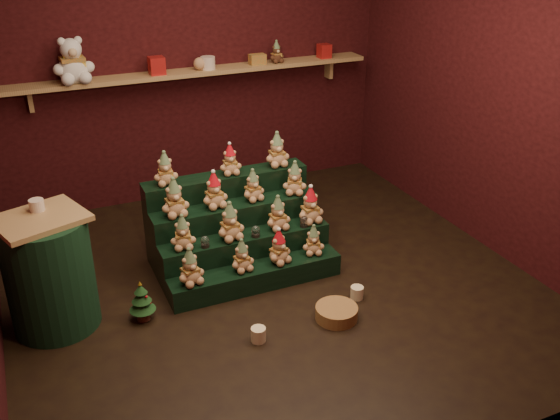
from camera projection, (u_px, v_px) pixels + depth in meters
name	position (u px, v px, depth m)	size (l,w,h in m)	color
ground	(271.00, 284.00, 5.00)	(4.00, 4.00, 0.00)	black
back_wall	(188.00, 58.00, 6.08)	(4.00, 0.10, 2.80)	black
front_wall	(454.00, 245.00, 2.70)	(4.00, 0.10, 2.80)	black
right_wall	(499.00, 85.00, 5.14)	(0.10, 4.00, 2.80)	black
back_shelf	(194.00, 73.00, 5.98)	(3.60, 0.26, 0.24)	#A18550
riser_tier_front	(256.00, 277.00, 4.93)	(1.40, 0.22, 0.18)	black
riser_tier_midfront	(246.00, 254.00, 5.07)	(1.40, 0.22, 0.36)	black
riser_tier_midback	(236.00, 233.00, 5.21)	(1.40, 0.22, 0.54)	black
riser_tier_back	(227.00, 213.00, 5.35)	(1.40, 0.22, 0.72)	black
teddy_0	(190.00, 267.00, 4.62)	(0.21, 0.19, 0.29)	tan
teddy_1	(242.00, 255.00, 4.79)	(0.19, 0.17, 0.26)	tan
teddy_2	(279.00, 247.00, 4.89)	(0.20, 0.18, 0.28)	tan
teddy_3	(313.00, 240.00, 5.03)	(0.18, 0.16, 0.25)	tan
teddy_4	(183.00, 232.00, 4.74)	(0.20, 0.18, 0.27)	tan
teddy_5	(230.00, 221.00, 4.86)	(0.22, 0.20, 0.31)	tan
teddy_6	(278.00, 213.00, 5.02)	(0.20, 0.18, 0.28)	tan
teddy_7	(310.00, 205.00, 5.13)	(0.22, 0.20, 0.31)	tan
teddy_8	(174.00, 198.00, 4.83)	(0.22, 0.20, 0.31)	tan
teddy_9	(214.00, 190.00, 4.98)	(0.21, 0.19, 0.29)	tan
teddy_10	(253.00, 185.00, 5.10)	(0.19, 0.17, 0.26)	tan
teddy_11	(295.00, 178.00, 5.22)	(0.20, 0.18, 0.28)	tan
teddy_12	(165.00, 169.00, 4.94)	(0.19, 0.17, 0.27)	tan
teddy_13	(230.00, 160.00, 5.14)	(0.18, 0.16, 0.26)	tan
teddy_14	(277.00, 150.00, 5.30)	(0.21, 0.19, 0.29)	tan
snow_globe_a	(205.00, 242.00, 4.79)	(0.07, 0.07, 0.09)	black
snow_globe_b	(256.00, 231.00, 4.94)	(0.07, 0.07, 0.09)	black
snow_globe_c	(304.00, 221.00, 5.10)	(0.07, 0.07, 0.09)	black
side_table	(50.00, 273.00, 4.34)	(0.69, 0.63, 0.87)	#A18550
table_ornament	(37.00, 205.00, 4.21)	(0.10, 0.10, 0.08)	beige
mini_christmas_tree	(142.00, 301.00, 4.50)	(0.19, 0.19, 0.33)	#4B261A
mug_left	(258.00, 334.00, 4.32)	(0.10, 0.10, 0.10)	#F6E7B5
mug_right	(357.00, 293.00, 4.80)	(0.10, 0.10, 0.10)	#F6E7B5
wicker_basket	(337.00, 313.00, 4.56)	(0.31, 0.31, 0.10)	#9E793F
white_bear	(71.00, 54.00, 5.43)	(0.36, 0.32, 0.50)	silver
brown_bear	(276.00, 52.00, 6.20)	(0.15, 0.14, 0.21)	#472717
gift_tin_red_a	(157.00, 66.00, 5.78)	(0.14, 0.14, 0.16)	#B21D1B
gift_tin_cream	(208.00, 63.00, 5.97)	(0.14, 0.14, 0.12)	beige
gift_tin_red_b	(324.00, 51.00, 6.42)	(0.12, 0.12, 0.14)	#B21D1B
shelf_plush_ball	(200.00, 64.00, 5.94)	(0.12, 0.12, 0.12)	tan
scarf_gift_box	(257.00, 59.00, 6.16)	(0.16, 0.10, 0.10)	#CA5D1C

